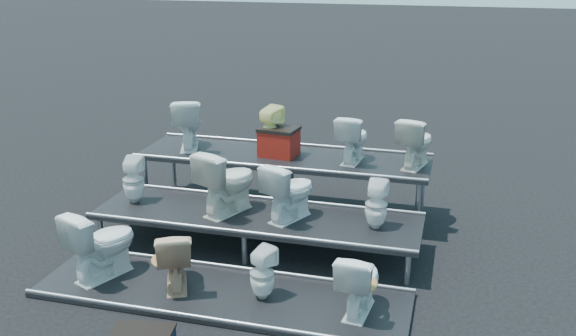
% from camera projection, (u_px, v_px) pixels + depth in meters
% --- Properties ---
extents(ground, '(80.00, 80.00, 0.00)m').
position_uv_depth(ground, '(257.00, 247.00, 8.37)').
color(ground, black).
rests_on(ground, ground).
extents(tier_front, '(4.20, 1.20, 0.06)m').
position_uv_depth(tier_front, '(221.00, 294.00, 7.17)').
color(tier_front, black).
rests_on(tier_front, ground).
extents(tier_mid, '(4.20, 1.20, 0.46)m').
position_uv_depth(tier_mid, '(256.00, 231.00, 8.29)').
color(tier_mid, black).
rests_on(tier_mid, ground).
extents(tier_back, '(4.20, 1.20, 0.86)m').
position_uv_depth(tier_back, '(283.00, 183.00, 9.42)').
color(tier_back, black).
rests_on(tier_back, ground).
extents(toilet_0, '(0.76, 0.95, 0.84)m').
position_uv_depth(toilet_0, '(102.00, 243.00, 7.39)').
color(toilet_0, white).
rests_on(toilet_0, tier_front).
extents(toilet_1, '(0.64, 0.79, 0.70)m').
position_uv_depth(toilet_1, '(175.00, 258.00, 7.18)').
color(toilet_1, tan).
rests_on(toilet_1, tier_front).
extents(toilet_2, '(0.36, 0.36, 0.60)m').
position_uv_depth(toilet_2, '(262.00, 273.00, 6.95)').
color(toilet_2, white).
rests_on(toilet_2, tier_front).
extents(toilet_3, '(0.46, 0.72, 0.70)m').
position_uv_depth(toilet_3, '(359.00, 281.00, 6.67)').
color(toilet_3, white).
rests_on(toilet_3, tier_front).
extents(toilet_4, '(0.33, 0.33, 0.63)m').
position_uv_depth(toilet_4, '(133.00, 180.00, 8.55)').
color(toilet_4, white).
rests_on(toilet_4, tier_mid).
extents(toilet_5, '(0.76, 0.95, 0.85)m').
position_uv_depth(toilet_5, '(227.00, 181.00, 8.18)').
color(toilet_5, silver).
rests_on(toilet_5, tier_mid).
extents(toilet_6, '(0.69, 0.84, 0.75)m').
position_uv_depth(toilet_6, '(290.00, 191.00, 7.99)').
color(toilet_6, white).
rests_on(toilet_6, tier_mid).
extents(toilet_7, '(0.29, 0.29, 0.60)m').
position_uv_depth(toilet_7, '(376.00, 205.00, 7.74)').
color(toilet_7, white).
rests_on(toilet_7, tier_mid).
extents(toilet_8, '(0.65, 0.85, 0.76)m').
position_uv_depth(toilet_8, '(188.00, 123.00, 9.52)').
color(toilet_8, white).
rests_on(toilet_8, tier_back).
extents(toilet_9, '(0.43, 0.43, 0.72)m').
position_uv_depth(toilet_9, '(270.00, 131.00, 9.21)').
color(toilet_9, '#F5EF97').
rests_on(toilet_9, tier_back).
extents(toilet_10, '(0.45, 0.70, 0.67)m').
position_uv_depth(toilet_10, '(353.00, 138.00, 8.92)').
color(toilet_10, white).
rests_on(toilet_10, tier_back).
extents(toilet_11, '(0.55, 0.76, 0.70)m').
position_uv_depth(toilet_11, '(416.00, 142.00, 8.70)').
color(toilet_11, silver).
rests_on(toilet_11, tier_back).
extents(red_crate, '(0.56, 0.47, 0.37)m').
position_uv_depth(red_crate, '(279.00, 143.00, 9.22)').
color(red_crate, maroon).
rests_on(red_crate, tier_back).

